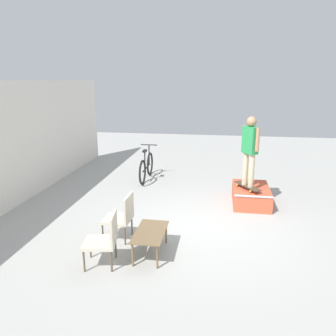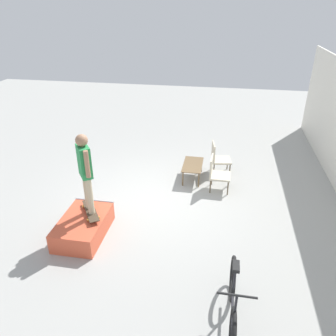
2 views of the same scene
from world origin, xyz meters
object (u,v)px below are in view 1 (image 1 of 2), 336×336
object	(u,v)px
skateboard_on_ramp	(247,186)
coffee_table	(150,234)
patio_chair_right	(122,215)
bicycle	(146,167)
person_skater	(250,146)
patio_chair_left	(105,238)
skate_ramp_box	(251,195)

from	to	relation	value
skateboard_on_ramp	coffee_table	xyz separation A→B (m)	(-2.65, 1.85, -0.12)
patio_chair_right	bicycle	distance (m)	3.97
patio_chair_right	coffee_table	bearing A→B (deg)	56.09
person_skater	patio_chair_left	xyz separation A→B (m)	(-3.11, 2.50, -1.01)
coffee_table	patio_chair_left	world-z (taller)	patio_chair_left
person_skater	coffee_table	size ratio (longest dim) A/B	1.70
person_skater	skateboard_on_ramp	bearing A→B (deg)	53.91
skateboard_on_ramp	bicycle	xyz separation A→B (m)	(1.76, 2.92, -0.11)
skate_ramp_box	skateboard_on_ramp	size ratio (longest dim) A/B	1.68
skateboard_on_ramp	patio_chair_left	size ratio (longest dim) A/B	0.92
patio_chair_left	person_skater	bearing A→B (deg)	132.08
person_skater	patio_chair_left	size ratio (longest dim) A/B	1.85
coffee_table	skate_ramp_box	bearing A→B (deg)	-34.78
skateboard_on_ramp	bicycle	distance (m)	3.41
coffee_table	patio_chair_left	xyz separation A→B (m)	(-0.46, 0.66, 0.11)
patio_chair_left	patio_chair_right	size ratio (longest dim) A/B	1.00
person_skater	patio_chair_right	xyz separation A→B (m)	(-2.18, 2.50, -1.01)
skateboard_on_ramp	patio_chair_left	world-z (taller)	patio_chair_left
skate_ramp_box	patio_chair_left	world-z (taller)	patio_chair_left
bicycle	skateboard_on_ramp	bearing A→B (deg)	-121.04
coffee_table	patio_chair_left	distance (m)	0.81
person_skater	bicycle	distance (m)	3.58
skateboard_on_ramp	bicycle	bearing A→B (deg)	25.85
skate_ramp_box	patio_chair_left	distance (m)	4.21
skate_ramp_box	bicycle	size ratio (longest dim) A/B	0.78
patio_chair_right	bicycle	xyz separation A→B (m)	(3.94, 0.41, -0.10)
coffee_table	patio_chair_right	xyz separation A→B (m)	(0.47, 0.66, 0.11)
skateboard_on_ramp	coffee_table	bearing A→B (deg)	112.15
skate_ramp_box	coffee_table	bearing A→B (deg)	145.22
skate_ramp_box	patio_chair_left	xyz separation A→B (m)	(-3.28, 2.62, 0.28)
person_skater	bicycle	xyz separation A→B (m)	(1.76, 2.92, -1.11)
patio_chair_right	bicycle	bearing A→B (deg)	-172.38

